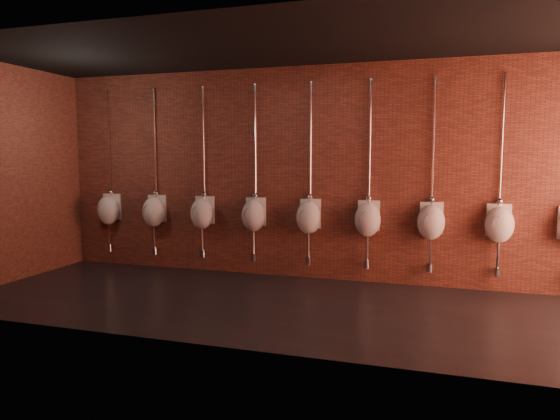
{
  "coord_description": "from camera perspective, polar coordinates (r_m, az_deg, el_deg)",
  "views": [
    {
      "loc": [
        1.71,
        -5.83,
        1.86
      ],
      "look_at": [
        -0.37,
        0.9,
        1.1
      ],
      "focal_mm": 32.0,
      "sensor_mm": 36.0,
      "label": 1
    }
  ],
  "objects": [
    {
      "name": "ground",
      "position": [
        6.36,
        0.78,
        -10.86
      ],
      "size": [
        8.5,
        8.5,
        0.0
      ],
      "primitive_type": "plane",
      "color": "black",
      "rests_on": "ground"
    },
    {
      "name": "room_shell",
      "position": [
        6.08,
        0.81,
        7.59
      ],
      "size": [
        8.54,
        3.04,
        3.22
      ],
      "color": "black",
      "rests_on": "ground"
    },
    {
      "name": "urinal_0",
      "position": [
        8.98,
        -19.0,
        0.08
      ],
      "size": [
        0.41,
        0.36,
        2.72
      ],
      "color": "white",
      "rests_on": "ground"
    },
    {
      "name": "urinal_1",
      "position": [
        8.49,
        -14.22,
        -0.11
      ],
      "size": [
        0.41,
        0.36,
        2.72
      ],
      "color": "white",
      "rests_on": "ground"
    },
    {
      "name": "urinal_2",
      "position": [
        8.07,
        -8.89,
        -0.31
      ],
      "size": [
        0.41,
        0.36,
        2.72
      ],
      "color": "white",
      "rests_on": "ground"
    },
    {
      "name": "urinal_3",
      "position": [
        7.73,
        -3.03,
        -0.53
      ],
      "size": [
        0.41,
        0.36,
        2.72
      ],
      "color": "white",
      "rests_on": "ground"
    },
    {
      "name": "urinal_4",
      "position": [
        7.47,
        3.3,
        -0.76
      ],
      "size": [
        0.41,
        0.36,
        2.72
      ],
      "color": "white",
      "rests_on": "ground"
    },
    {
      "name": "urinal_5",
      "position": [
        7.31,
        9.99,
        -0.99
      ],
      "size": [
        0.41,
        0.36,
        2.72
      ],
      "color": "white",
      "rests_on": "ground"
    },
    {
      "name": "urinal_6",
      "position": [
        7.26,
        16.88,
        -1.22
      ],
      "size": [
        0.41,
        0.36,
        2.72
      ],
      "color": "white",
      "rests_on": "ground"
    },
    {
      "name": "urinal_7",
      "position": [
        7.31,
        23.78,
        -1.43
      ],
      "size": [
        0.41,
        0.36,
        2.72
      ],
      "color": "white",
      "rests_on": "ground"
    }
  ]
}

